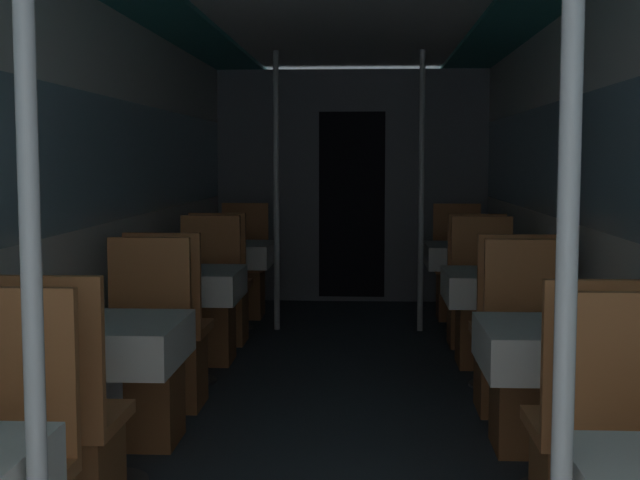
% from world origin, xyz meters
% --- Properties ---
extents(wall_left, '(0.05, 10.08, 2.25)m').
position_xyz_m(wall_left, '(-1.34, 3.64, 1.16)').
color(wall_left, silver).
rests_on(wall_left, ground_plane).
extents(wall_right, '(0.05, 10.08, 2.25)m').
position_xyz_m(wall_right, '(1.34, 3.64, 1.16)').
color(wall_right, silver).
rests_on(wall_right, ground_plane).
extents(bulkhead_far, '(2.62, 0.09, 2.25)m').
position_xyz_m(bulkhead_far, '(0.00, 7.65, 1.12)').
color(bulkhead_far, slate).
rests_on(bulkhead_far, ground_plane).
extents(support_pole_left_0, '(0.05, 0.05, 2.25)m').
position_xyz_m(support_pole_left_0, '(-0.58, 0.87, 1.12)').
color(support_pole_left_0, silver).
rests_on(support_pole_left_0, ground_plane).
extents(dining_table_left_1, '(0.63, 0.63, 0.71)m').
position_xyz_m(dining_table_left_1, '(-0.94, 2.62, 0.58)').
color(dining_table_left_1, '#4C4C51').
rests_on(dining_table_left_1, ground_plane).
extents(chair_left_near_1, '(0.42, 0.42, 1.00)m').
position_xyz_m(chair_left_near_1, '(-0.94, 2.05, 0.30)').
color(chair_left_near_1, '#9C5B31').
rests_on(chair_left_near_1, ground_plane).
extents(chair_left_far_1, '(0.42, 0.42, 1.00)m').
position_xyz_m(chair_left_far_1, '(-0.94, 3.20, 0.30)').
color(chair_left_far_1, '#9C5B31').
rests_on(chair_left_far_1, ground_plane).
extents(dining_table_left_2, '(0.63, 0.63, 0.71)m').
position_xyz_m(dining_table_left_2, '(-0.94, 4.37, 0.58)').
color(dining_table_left_2, '#4C4C51').
rests_on(dining_table_left_2, ground_plane).
extents(chair_left_near_2, '(0.42, 0.42, 1.00)m').
position_xyz_m(chair_left_near_2, '(-0.94, 3.80, 0.30)').
color(chair_left_near_2, '#9C5B31').
rests_on(chair_left_near_2, ground_plane).
extents(chair_left_far_2, '(0.42, 0.42, 1.00)m').
position_xyz_m(chair_left_far_2, '(-0.94, 4.95, 0.30)').
color(chair_left_far_2, '#9C5B31').
rests_on(chair_left_far_2, ground_plane).
extents(dining_table_left_3, '(0.63, 0.63, 0.71)m').
position_xyz_m(dining_table_left_3, '(-0.94, 6.12, 0.58)').
color(dining_table_left_3, '#4C4C51').
rests_on(dining_table_left_3, ground_plane).
extents(chair_left_near_3, '(0.42, 0.42, 1.00)m').
position_xyz_m(chair_left_near_3, '(-0.94, 5.55, 0.30)').
color(chair_left_near_3, '#9C5B31').
rests_on(chair_left_near_3, ground_plane).
extents(chair_left_far_3, '(0.42, 0.42, 1.00)m').
position_xyz_m(chair_left_far_3, '(-0.94, 6.70, 0.30)').
color(chair_left_far_3, '#9C5B31').
rests_on(chair_left_far_3, ground_plane).
extents(support_pole_left_3, '(0.05, 0.05, 2.25)m').
position_xyz_m(support_pole_left_3, '(-0.58, 6.12, 1.12)').
color(support_pole_left_3, silver).
rests_on(support_pole_left_3, ground_plane).
extents(support_pole_right_0, '(0.05, 0.05, 2.25)m').
position_xyz_m(support_pole_right_0, '(0.58, 0.87, 1.12)').
color(support_pole_right_0, silver).
rests_on(support_pole_right_0, ground_plane).
extents(dining_table_right_1, '(0.63, 0.63, 0.71)m').
position_xyz_m(dining_table_right_1, '(0.94, 2.62, 0.58)').
color(dining_table_right_1, '#4C4C51').
rests_on(dining_table_right_1, ground_plane).
extents(chair_right_near_1, '(0.42, 0.42, 1.00)m').
position_xyz_m(chair_right_near_1, '(0.94, 2.05, 0.30)').
color(chair_right_near_1, '#9C5B31').
rests_on(chair_right_near_1, ground_plane).
extents(chair_right_far_1, '(0.42, 0.42, 1.00)m').
position_xyz_m(chair_right_far_1, '(0.94, 3.20, 0.30)').
color(chair_right_far_1, '#9C5B31').
rests_on(chair_right_far_1, ground_plane).
extents(dining_table_right_2, '(0.63, 0.63, 0.71)m').
position_xyz_m(dining_table_right_2, '(0.94, 4.37, 0.58)').
color(dining_table_right_2, '#4C4C51').
rests_on(dining_table_right_2, ground_plane).
extents(chair_right_near_2, '(0.42, 0.42, 1.00)m').
position_xyz_m(chair_right_near_2, '(0.94, 3.80, 0.30)').
color(chair_right_near_2, '#9C5B31').
rests_on(chair_right_near_2, ground_plane).
extents(chair_right_far_2, '(0.42, 0.42, 1.00)m').
position_xyz_m(chair_right_far_2, '(0.94, 4.95, 0.30)').
color(chair_right_far_2, '#9C5B31').
rests_on(chair_right_far_2, ground_plane).
extents(dining_table_right_3, '(0.63, 0.63, 0.71)m').
position_xyz_m(dining_table_right_3, '(0.94, 6.12, 0.58)').
color(dining_table_right_3, '#4C4C51').
rests_on(dining_table_right_3, ground_plane).
extents(chair_right_near_3, '(0.42, 0.42, 1.00)m').
position_xyz_m(chair_right_near_3, '(0.94, 5.55, 0.30)').
color(chair_right_near_3, '#9C5B31').
rests_on(chair_right_near_3, ground_plane).
extents(chair_right_far_3, '(0.42, 0.42, 1.00)m').
position_xyz_m(chair_right_far_3, '(0.94, 6.70, 0.30)').
color(chair_right_far_3, '#9C5B31').
rests_on(chair_right_far_3, ground_plane).
extents(support_pole_right_3, '(0.05, 0.05, 2.25)m').
position_xyz_m(support_pole_right_3, '(0.58, 6.12, 1.12)').
color(support_pole_right_3, silver).
rests_on(support_pole_right_3, ground_plane).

